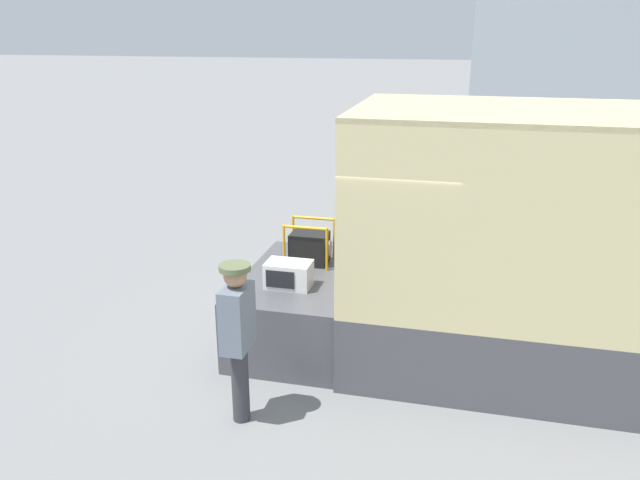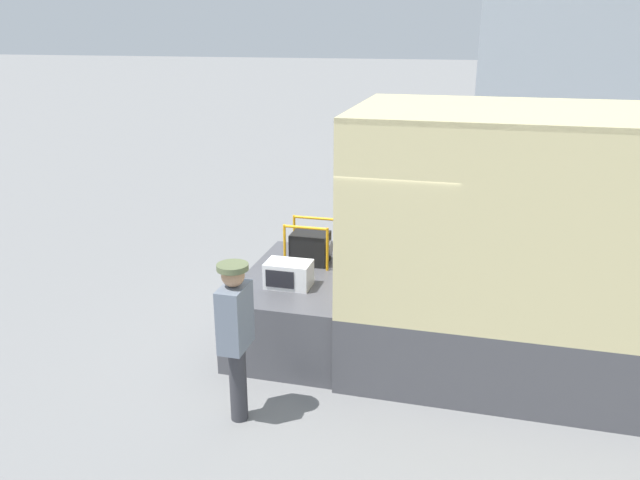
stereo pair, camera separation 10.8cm
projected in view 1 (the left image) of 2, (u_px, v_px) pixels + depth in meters
ground_plane at (354, 342)px, 8.16m from camera, size 160.00×160.00×0.00m
tailgate_deck at (301, 306)px, 8.17m from camera, size 1.41×2.33×0.90m
microwave at (289, 274)px, 7.58m from camera, size 0.55×0.37×0.31m
portable_generator at (311, 247)px, 8.34m from camera, size 0.61×0.48×0.58m
worker_person at (238, 327)px, 6.22m from camera, size 0.31×0.44×1.74m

